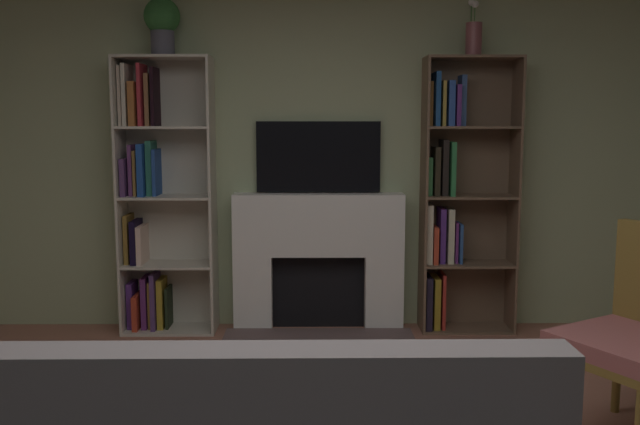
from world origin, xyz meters
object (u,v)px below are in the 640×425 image
(bookshelf_left, at_px, (157,199))
(vase_with_flowers, at_px, (474,37))
(potted_plant, at_px, (162,22))
(fireplace, at_px, (318,259))
(tv, at_px, (318,157))
(bookshelf_right, at_px, (456,198))

(bookshelf_left, xyz_separation_m, vase_with_flowers, (2.28, -0.03, 1.16))
(bookshelf_left, relative_size, potted_plant, 4.97)
(fireplace, xyz_separation_m, tv, (0.00, 0.08, 0.75))
(bookshelf_left, distance_m, vase_with_flowers, 2.55)
(bookshelf_left, xyz_separation_m, potted_plant, (0.09, -0.03, 1.25))
(tv, xyz_separation_m, bookshelf_right, (1.01, -0.08, -0.30))
(bookshelf_left, height_order, potted_plant, potted_plant)
(fireplace, xyz_separation_m, bookshelf_left, (-1.18, -0.00, 0.44))
(fireplace, distance_m, tv, 0.75)
(tv, distance_m, bookshelf_right, 1.05)
(fireplace, xyz_separation_m, potted_plant, (-1.10, -0.04, 1.70))
(bookshelf_right, relative_size, potted_plant, 4.97)
(tv, relative_size, vase_with_flowers, 2.28)
(fireplace, xyz_separation_m, vase_with_flowers, (1.09, -0.04, 1.60))
(potted_plant, relative_size, vase_with_flowers, 1.01)
(potted_plant, bearing_deg, bookshelf_right, 1.15)
(tv, xyz_separation_m, vase_with_flowers, (1.09, -0.12, 0.85))
(bookshelf_right, xyz_separation_m, potted_plant, (-2.10, -0.04, 1.24))
(tv, height_order, potted_plant, potted_plant)
(tv, height_order, vase_with_flowers, vase_with_flowers)
(fireplace, bearing_deg, bookshelf_left, -179.78)
(fireplace, distance_m, bookshelf_left, 1.26)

